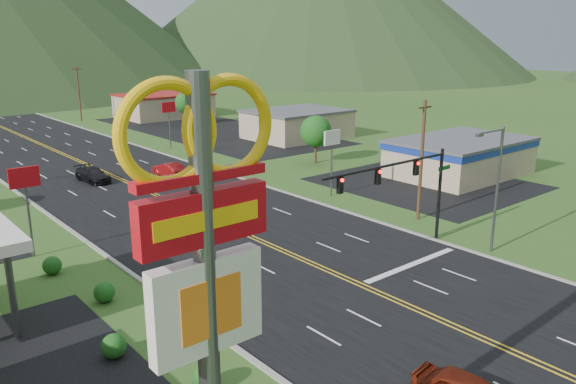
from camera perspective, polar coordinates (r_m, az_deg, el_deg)
ground at (r=29.65m, az=25.34°, el=-16.05°), size 500.00×500.00×0.00m
road at (r=29.65m, az=25.34°, el=-16.05°), size 20.00×460.00×0.04m
pylon_sign at (r=14.51m, az=-8.46°, el=-6.73°), size 4.32×0.60×14.00m
traffic_signal at (r=39.58m, az=11.93°, el=1.25°), size 13.10×0.43×7.00m
streetlight_east at (r=41.29m, az=20.33°, el=0.99°), size 3.28×0.25×9.00m
building_east_near at (r=65.24m, az=17.10°, el=3.62°), size 15.40×10.40×4.10m
building_east_mid at (r=86.32m, az=0.94°, el=6.93°), size 14.40×11.40×4.30m
building_east_far at (r=112.97m, az=-12.48°, el=8.60°), size 16.40×12.40×4.50m
pole_sign_west_a at (r=41.91m, az=-25.14°, el=0.50°), size 2.00×0.18×6.40m
pole_sign_east_a at (r=53.54m, az=4.50°, el=4.85°), size 2.00×0.18×6.40m
pole_sign_east_b at (r=79.34m, az=-12.02°, el=7.97°), size 2.00×0.18×6.40m
tree_east_a at (r=68.42m, az=2.84°, el=6.17°), size 3.84×3.84×5.82m
tree_east_b at (r=101.36m, az=-10.33°, el=8.92°), size 3.84×3.84×5.82m
utility_pole_a at (r=47.45m, az=13.41°, el=3.22°), size 1.60×0.28×10.00m
utility_pole_b at (r=75.23m, az=-9.87°, el=7.75°), size 1.60×0.28×10.00m
utility_pole_c at (r=111.46m, az=-20.47°, el=9.41°), size 1.60×0.28×10.00m
utility_pole_d at (r=149.63m, az=-25.82°, el=10.12°), size 1.60×0.28×10.00m
car_dark_mid at (r=63.11m, az=-19.21°, el=1.65°), size 2.51×5.32×1.50m
car_red_far at (r=62.93m, az=-11.96°, el=2.19°), size 2.03×4.99×1.61m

